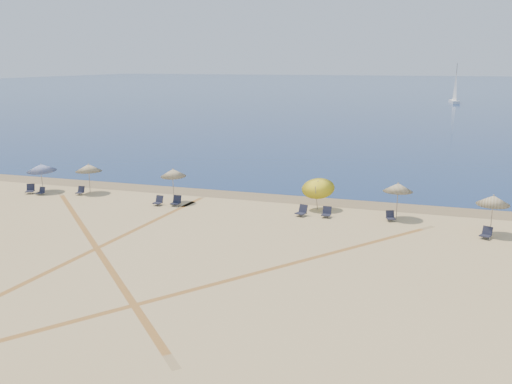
# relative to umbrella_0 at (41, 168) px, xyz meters

# --- Properties ---
(ground) EXTENTS (160.00, 160.00, 0.00)m
(ground) POSITION_rel_umbrella_0_xyz_m (17.90, -20.22, -1.96)
(ground) COLOR tan
(ground) RESTS_ON ground
(ocean) EXTENTS (500.00, 500.00, 0.00)m
(ocean) POSITION_rel_umbrella_0_xyz_m (17.90, 204.78, -1.95)
(ocean) COLOR #0C2151
(ocean) RESTS_ON ground
(wet_sand) EXTENTS (500.00, 500.00, 0.00)m
(wet_sand) POSITION_rel_umbrella_0_xyz_m (17.90, 3.78, -1.95)
(wet_sand) COLOR olive
(wet_sand) RESTS_ON ground
(umbrella_0) EXTENTS (2.28, 2.31, 2.32)m
(umbrella_0) POSITION_rel_umbrella_0_xyz_m (0.00, 0.00, 0.00)
(umbrella_0) COLOR gray
(umbrella_0) RESTS_ON ground
(umbrella_1) EXTENTS (2.05, 2.05, 2.36)m
(umbrella_1) POSITION_rel_umbrella_0_xyz_m (3.82, 0.76, 0.07)
(umbrella_1) COLOR gray
(umbrella_1) RESTS_ON ground
(umbrella_2) EXTENTS (1.86, 1.89, 2.58)m
(umbrella_2) POSITION_rel_umbrella_0_xyz_m (11.49, -0.00, 0.28)
(umbrella_2) COLOR gray
(umbrella_2) RESTS_ON ground
(umbrella_3) EXTENTS (2.29, 2.28, 2.54)m
(umbrella_3) POSITION_rel_umbrella_0_xyz_m (21.96, 1.17, -0.20)
(umbrella_3) COLOR gray
(umbrella_3) RESTS_ON ground
(umbrella_4) EXTENTS (1.94, 1.94, 2.46)m
(umbrella_4) POSITION_rel_umbrella_0_xyz_m (27.39, 0.56, 0.16)
(umbrella_4) COLOR gray
(umbrella_4) RESTS_ON ground
(umbrella_5) EXTENTS (1.93, 1.95, 2.47)m
(umbrella_5) POSITION_rel_umbrella_0_xyz_m (33.00, -1.30, 0.17)
(umbrella_5) COLOR gray
(umbrella_5) RESTS_ON ground
(chair_0) EXTENTS (0.85, 0.90, 0.73)m
(chair_0) POSITION_rel_umbrella_0_xyz_m (-0.60, -0.76, -1.63)
(chair_0) COLOR black
(chair_0) RESTS_ON ground
(chair_1) EXTENTS (0.49, 0.58, 0.59)m
(chair_1) POSITION_rel_umbrella_0_xyz_m (0.52, -0.88, -1.69)
(chair_1) COLOR black
(chair_1) RESTS_ON ground
(chair_2) EXTENTS (0.57, 0.66, 0.65)m
(chair_2) POSITION_rel_umbrella_0_xyz_m (3.41, 0.07, -1.67)
(chair_2) COLOR black
(chair_2) RESTS_ON ground
(chair_3) EXTENTS (0.63, 0.72, 0.69)m
(chair_3) POSITION_rel_umbrella_0_xyz_m (10.75, -1.02, -1.65)
(chair_3) COLOR black
(chair_3) RESTS_ON ground
(chair_4) EXTENTS (0.62, 0.72, 0.74)m
(chair_4) POSITION_rel_umbrella_0_xyz_m (12.04, -0.77, -1.63)
(chair_4) COLOR black
(chair_4) RESTS_ON ground
(chair_5) EXTENTS (0.83, 0.89, 0.74)m
(chair_5) POSITION_rel_umbrella_0_xyz_m (21.28, -0.66, -1.63)
(chair_5) COLOR black
(chair_5) RESTS_ON ground
(chair_6) EXTENTS (0.59, 0.69, 0.70)m
(chair_6) POSITION_rel_umbrella_0_xyz_m (22.93, -0.48, -1.65)
(chair_6) COLOR black
(chair_6) RESTS_ON ground
(chair_7) EXTENTS (0.72, 0.78, 0.65)m
(chair_7) POSITION_rel_umbrella_0_xyz_m (27.06, -0.06, -1.67)
(chair_7) COLOR black
(chair_7) RESTS_ON ground
(chair_8) EXTENTS (0.80, 0.85, 0.69)m
(chair_8) POSITION_rel_umbrella_0_xyz_m (32.71, -2.17, -1.65)
(chair_8) COLOR black
(chair_8) RESTS_ON ground
(sailboat_1) EXTENTS (2.64, 6.76, 9.80)m
(sailboat_1) POSITION_rel_umbrella_0_xyz_m (33.81, 113.48, 1.01)
(sailboat_1) COLOR white
(sailboat_1) RESTS_ON ocean
(tire_tracks) EXTENTS (49.58, 42.14, 0.00)m
(tire_tracks) POSITION_rel_umbrella_0_xyz_m (14.83, -11.38, -1.95)
(tire_tracks) COLOR tan
(tire_tracks) RESTS_ON ground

